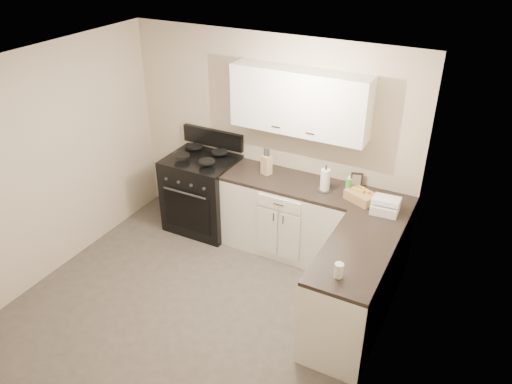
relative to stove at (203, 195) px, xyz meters
The scene contains 21 objects.
floor 1.73m from the stove, 62.28° to the right, with size 3.60×3.60×0.00m, color #473F38.
ceiling 2.63m from the stove, 62.28° to the right, with size 3.60×3.60×0.00m, color white.
wall_back 1.15m from the stove, 22.75° to the left, with size 3.60×3.60×0.00m, color beige.
wall_right 3.07m from the stove, 29.80° to the right, with size 3.60×3.60×0.00m, color beige.
wall_left 1.96m from the stove, 124.79° to the right, with size 3.60×3.60×0.00m, color beige.
wall_front 3.46m from the stove, 76.68° to the right, with size 3.60×3.60×0.00m, color beige.
base_cabinets_back 1.20m from the stove, ahead, with size 1.55×0.60×0.90m, color silver.
base_cabinets_right 2.36m from the stove, 15.36° to the right, with size 0.60×1.90×0.90m, color silver.
countertop_back 1.29m from the stove, ahead, with size 1.55×0.60×0.04m, color black.
countertop_right 2.40m from the stove, 15.36° to the right, with size 0.60×1.90×0.04m, color black.
upper_cabinets 1.84m from the stove, ahead, with size 1.55×0.30×0.70m, color white.
stove is the anchor object (origin of this frame).
knife_block 1.05m from the stove, ahead, with size 0.10×0.09×0.23m, color tan.
paper_towel 1.72m from the stove, ahead, with size 0.10×0.10×0.25m, color white.
soap_bottle 1.96m from the stove, ahead, with size 0.07×0.07×0.20m, color green.
picture_frame 1.99m from the stove, ahead, with size 0.13×0.02×0.16m, color black.
wicker_basket 2.10m from the stove, ahead, with size 0.31×0.21×0.10m, color #A6804E.
countertop_grill 2.38m from the stove, ahead, with size 0.27×0.25×0.10m, color white.
glass_jar 2.68m from the stove, 30.97° to the right, with size 0.08×0.08×0.13m, color silver.
oven_mitt_near 2.28m from the stove, 30.89° to the right, with size 0.02×0.15×0.27m, color black.
oven_mitt_far 2.17m from the stove, 25.89° to the right, with size 0.02×0.14×0.24m, color black.
Camera 1 is at (2.39, -3.13, 3.62)m, focal length 35.00 mm.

